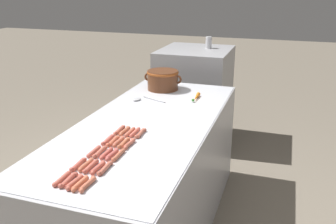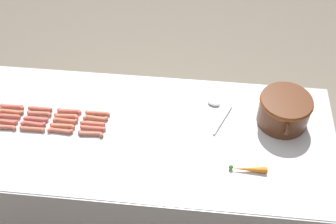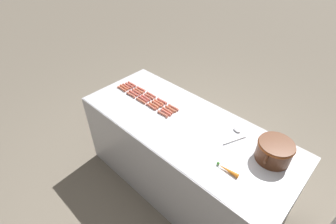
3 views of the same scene
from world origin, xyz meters
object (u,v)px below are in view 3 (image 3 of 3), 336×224
object	(u,v)px
hot_dog_21	(131,95)
hot_dog_22	(141,101)
hot_dog_6	(139,91)
hot_dog_13	(157,104)
hot_dog_5	(129,85)
hot_dog_8	(159,102)
hot_dog_2	(151,95)
hot_dog_9	(171,109)
hot_dog_17	(143,99)
hot_dog_14	(167,110)
hot_dog_19	(166,112)
hot_dog_18	(154,105)
carrot	(227,170)
hot_dog_20	(122,89)
hot_dog_23	(151,107)
hot_dog_1	(141,89)
hot_dog_7	(149,96)
hot_dog_0	(132,84)
hot_dog_3	(162,101)
hot_dog_4	(173,107)
hot_dog_12	(146,98)
hot_dog_16	(133,93)
hot_dog_11	(136,92)
hot_dog_24	(163,114)
bean_pot	(275,150)
hot_dog_15	(124,87)
serving_spoon	(236,133)
hot_dog_10	(126,86)

from	to	relation	value
hot_dog_21	hot_dog_22	world-z (taller)	same
hot_dog_6	hot_dog_13	world-z (taller)	same
hot_dog_5	hot_dog_8	xyz separation A→B (m)	(-0.00, 0.45, 0.00)
hot_dog_2	hot_dog_9	distance (m)	0.31
hot_dog_17	hot_dog_14	bearing A→B (deg)	96.21
hot_dog_19	hot_dog_22	xyz separation A→B (m)	(0.04, -0.31, 0.00)
hot_dog_14	hot_dog_18	xyz separation A→B (m)	(0.03, -0.15, 0.00)
hot_dog_17	carrot	world-z (taller)	carrot
hot_dog_20	hot_dog_23	distance (m)	0.45
hot_dog_1	hot_dog_7	distance (m)	0.16
hot_dog_0	hot_dog_8	distance (m)	0.45
hot_dog_19	hot_dog_20	bearing A→B (deg)	-86.71
hot_dog_3	hot_dog_5	distance (m)	0.46
hot_dog_4	hot_dog_18	size ratio (longest dim) A/B	1.00
hot_dog_4	hot_dog_0	bearing A→B (deg)	-89.59
hot_dog_12	hot_dog_23	world-z (taller)	same
hot_dog_8	hot_dog_16	xyz separation A→B (m)	(0.07, -0.31, 0.00)
hot_dog_11	hot_dog_24	distance (m)	0.46
hot_dog_0	hot_dog_6	world-z (taller)	same
hot_dog_19	bean_pot	size ratio (longest dim) A/B	0.41
hot_dog_6	hot_dog_14	world-z (taller)	same
hot_dog_19	hot_dog_15	bearing A→B (deg)	-89.95
hot_dog_12	carrot	xyz separation A→B (m)	(0.21, 1.10, 0.00)
hot_dog_9	hot_dog_19	world-z (taller)	same
hot_dog_8	serving_spoon	xyz separation A→B (m)	(-0.14, 0.79, -0.00)
hot_dog_15	hot_dog_21	distance (m)	0.17
hot_dog_6	hot_dog_18	size ratio (longest dim) A/B	1.00
hot_dog_4	hot_dog_20	size ratio (longest dim) A/B	1.00
hot_dog_19	hot_dog_17	bearing A→B (deg)	-89.29
hot_dog_14	hot_dog_19	bearing A→B (deg)	14.63
hot_dog_14	hot_dog_6	bearing A→B (deg)	-94.74
hot_dog_0	hot_dog_16	xyz separation A→B (m)	(0.10, 0.15, 0.00)
hot_dog_5	hot_dog_17	distance (m)	0.30
hot_dog_14	hot_dog_15	bearing A→B (deg)	-87.20
hot_dog_23	hot_dog_13	bearing A→B (deg)	174.50
hot_dog_7	hot_dog_12	world-z (taller)	same
hot_dog_6	hot_dog_7	world-z (taller)	same
hot_dog_17	hot_dog_23	xyz separation A→B (m)	(0.03, 0.15, 0.00)
hot_dog_19	hot_dog_2	bearing A→B (deg)	-108.48
hot_dog_11	hot_dog_23	xyz separation A→B (m)	(0.07, 0.30, 0.00)
hot_dog_4	hot_dog_23	size ratio (longest dim) A/B	1.00
hot_dog_13	hot_dog_14	size ratio (longest dim) A/B	1.00
hot_dog_10	hot_dog_14	bearing A→B (deg)	89.95
hot_dog_6	hot_dog_10	bearing A→B (deg)	-77.17
hot_dog_12	hot_dog_18	xyz separation A→B (m)	(0.03, 0.15, 0.00)
hot_dog_1	hot_dog_5	distance (m)	0.15
hot_dog_14	hot_dog_16	world-z (taller)	same
hot_dog_3	hot_dog_20	xyz separation A→B (m)	(0.14, -0.46, 0.00)
hot_dog_14	hot_dog_16	xyz separation A→B (m)	(0.03, -0.46, 0.00)
hot_dog_12	hot_dog_13	bearing A→B (deg)	91.85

